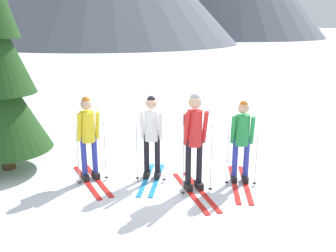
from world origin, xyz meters
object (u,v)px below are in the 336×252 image
at_px(skier_in_yellow, 88,134).
at_px(skier_in_red, 194,136).
at_px(skier_in_white, 152,134).
at_px(skier_in_green, 242,138).

height_order(skier_in_yellow, skier_in_red, skier_in_red).
relative_size(skier_in_yellow, skier_in_white, 1.00).
bearing_deg(skier_in_green, skier_in_yellow, 177.23).
distance_m(skier_in_white, skier_in_red, 0.97).
relative_size(skier_in_yellow, skier_in_red, 0.92).
bearing_deg(skier_in_white, skier_in_yellow, -178.05).
distance_m(skier_in_white, skier_in_green, 1.76).
bearing_deg(skier_in_yellow, skier_in_green, -2.77).
relative_size(skier_in_white, skier_in_red, 0.92).
bearing_deg(skier_in_green, skier_in_white, 173.87).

